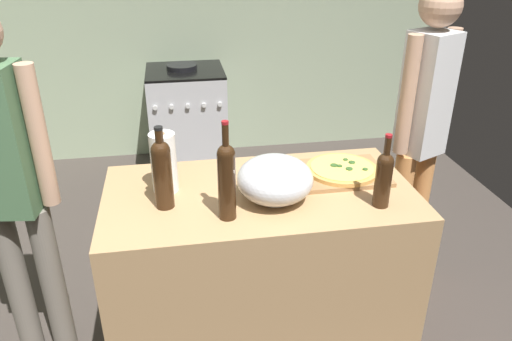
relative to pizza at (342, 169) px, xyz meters
The scene contains 13 objects.
ground_plane 1.46m from the pizza, 121.21° to the left, with size 4.69×3.75×0.02m, color #3F3833.
kitchen_wall_rear 2.64m from the pizza, 102.47° to the left, with size 4.69×0.10×2.60m, color #99A889.
counter 0.65m from the pizza, 167.64° to the right, with size 1.36×0.72×0.94m, color tan.
cutting_board 0.02m from the pizza, 165.55° to the right, with size 0.40×0.32×0.02m, color #9E7247.
pizza is the anchor object (origin of this frame).
mixing_bowl 0.40m from the pizza, 153.43° to the right, with size 0.32×0.32×0.19m.
paper_towel_roll 0.81m from the pizza, behind, with size 0.11×0.11×0.27m.
wine_bottle_amber 0.32m from the pizza, 76.79° to the right, with size 0.07×0.07×0.32m.
wine_bottle_clear 0.83m from the pizza, 169.28° to the right, with size 0.08×0.08×0.35m.
wine_bottle_dark 0.65m from the pizza, 153.41° to the right, with size 0.07×0.07×0.41m.
stove 2.31m from the pizza, 106.56° to the left, with size 0.64×0.63×0.93m.
person_in_stripes 1.46m from the pizza, behind, with size 0.39×0.23×1.73m.
person_in_red 0.66m from the pizza, 31.72° to the left, with size 0.35×0.27×1.73m.
Camera 1 is at (-0.17, -1.33, 1.98)m, focal length 34.91 mm.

